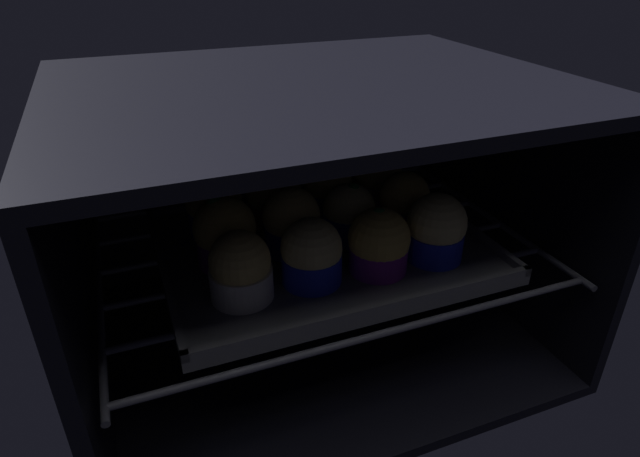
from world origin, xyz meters
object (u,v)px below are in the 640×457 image
(muffin_row0_col3, at_px, (436,229))
(muffin_row1_col3, at_px, (404,203))
(muffin_row2_col3, at_px, (376,178))
(baking_tray, at_px, (320,246))
(muffin_row2_col0, at_px, (214,205))
(muffin_row1_col1, at_px, (291,222))
(muffin_row1_col2, at_px, (349,214))
(muffin_row0_col2, at_px, (379,243))
(muffin_row2_col2, at_px, (327,188))
(muffin_row2_col1, at_px, (274,196))
(muffin_row0_col0, at_px, (240,269))
(muffin_row0_col1, at_px, (311,254))
(muffin_row1_col0, at_px, (225,233))

(muffin_row0_col3, distance_m, muffin_row1_col3, 0.08)
(muffin_row2_col3, bearing_deg, muffin_row1_col3, -91.98)
(baking_tray, distance_m, muffin_row2_col0, 0.15)
(muffin_row1_col1, height_order, muffin_row1_col3, muffin_row1_col1)
(muffin_row1_col3, bearing_deg, muffin_row1_col1, 179.34)
(muffin_row1_col2, bearing_deg, muffin_row1_col3, -4.23)
(muffin_row0_col2, distance_m, muffin_row2_col3, 0.18)
(muffin_row1_col1, bearing_deg, muffin_row2_col2, 44.97)
(muffin_row0_col3, bearing_deg, muffin_row2_col3, 88.79)
(muffin_row2_col0, height_order, muffin_row2_col1, muffin_row2_col0)
(muffin_row0_col0, relative_size, muffin_row0_col1, 1.01)
(muffin_row1_col0, bearing_deg, muffin_row0_col3, -18.78)
(muffin_row0_col1, height_order, muffin_row1_col1, muffin_row1_col1)
(muffin_row0_col3, xyz_separation_m, muffin_row1_col1, (-0.16, 0.08, -0.00))
(muffin_row1_col2, bearing_deg, muffin_row0_col2, -90.00)
(muffin_row0_col1, relative_size, muffin_row2_col0, 0.89)
(muffin_row0_col1, distance_m, muffin_row2_col1, 0.15)
(muffin_row0_col2, relative_size, muffin_row2_col2, 0.98)
(muffin_row1_col0, bearing_deg, muffin_row2_col2, 26.15)
(muffin_row1_col3, bearing_deg, muffin_row0_col3, -90.37)
(muffin_row2_col3, bearing_deg, muffin_row0_col3, -91.21)
(muffin_row0_col3, xyz_separation_m, muffin_row1_col2, (-0.08, 0.08, -0.01))
(muffin_row1_col0, bearing_deg, muffin_row1_col2, 1.27)
(muffin_row1_col1, relative_size, muffin_row1_col3, 1.03)
(muffin_row2_col3, bearing_deg, muffin_row2_col1, -178.00)
(muffin_row1_col0, xyz_separation_m, muffin_row1_col2, (0.16, 0.00, -0.01))
(muffin_row0_col0, xyz_separation_m, muffin_row0_col1, (0.08, 0.00, -0.00))
(muffin_row0_col2, height_order, muffin_row1_col0, muffin_row1_col0)
(baking_tray, relative_size, muffin_row0_col3, 4.79)
(muffin_row1_col2, height_order, muffin_row2_col2, muffin_row2_col2)
(muffin_row0_col1, bearing_deg, muffin_row2_col0, 116.94)
(muffin_row1_col3, bearing_deg, muffin_row0_col2, -134.44)
(muffin_row0_col2, bearing_deg, muffin_row2_col3, 64.24)
(muffin_row2_col0, xyz_separation_m, muffin_row2_col3, (0.24, 0.01, -0.00))
(muffin_row2_col2, bearing_deg, baking_tray, -117.99)
(muffin_row0_col0, xyz_separation_m, muffin_row1_col0, (0.00, 0.08, 0.00))
(muffin_row1_col0, relative_size, muffin_row1_col1, 1.06)
(muffin_row0_col2, distance_m, muffin_row1_col1, 0.11)
(muffin_row1_col1, height_order, muffin_row2_col0, muffin_row2_col0)
(muffin_row1_col3, relative_size, muffin_row2_col1, 0.97)
(baking_tray, bearing_deg, muffin_row2_col1, 115.35)
(muffin_row2_col2, distance_m, muffin_row2_col3, 0.08)
(muffin_row1_col3, bearing_deg, baking_tray, 178.17)
(muffin_row0_col0, height_order, muffin_row0_col1, same)
(muffin_row2_col1, bearing_deg, muffin_row1_col1, -91.28)
(muffin_row2_col2, bearing_deg, muffin_row0_col1, -117.92)
(muffin_row2_col0, relative_size, muffin_row2_col3, 1.05)
(baking_tray, distance_m, muffin_row1_col0, 0.13)
(muffin_row0_col0, distance_m, muffin_row2_col2, 0.22)
(muffin_row2_col2, bearing_deg, muffin_row1_col0, -153.85)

